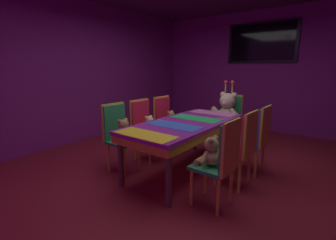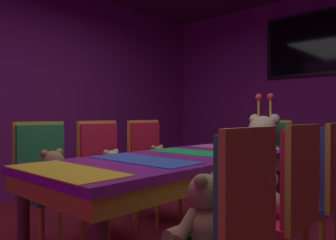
{
  "view_description": "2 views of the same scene",
  "coord_description": "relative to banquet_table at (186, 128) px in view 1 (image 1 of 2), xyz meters",
  "views": [
    {
      "loc": [
        1.84,
        -2.8,
        1.5
      ],
      "look_at": [
        -0.15,
        -0.22,
        0.78
      ],
      "focal_mm": 25.81,
      "sensor_mm": 36.0,
      "label": 1
    },
    {
      "loc": [
        1.57,
        -1.76,
        1.03
      ],
      "look_at": [
        0.0,
        -0.05,
        1.0
      ],
      "focal_mm": 35.36,
      "sensor_mm": 36.0,
      "label": 2
    }
  ],
  "objects": [
    {
      "name": "ground_plane",
      "position": [
        0.0,
        0.0,
        -0.65
      ],
      "size": [
        7.9,
        7.9,
        0.0
      ],
      "primitive_type": "plane",
      "color": "maroon"
    },
    {
      "name": "wall_back",
      "position": [
        0.0,
        3.2,
        0.75
      ],
      "size": [
        5.2,
        0.12,
        2.8
      ],
      "primitive_type": "cube",
      "color": "#721E72",
      "rests_on": "ground_plane"
    },
    {
      "name": "wall_left",
      "position": [
        -2.6,
        0.0,
        0.75
      ],
      "size": [
        0.12,
        6.4,
        2.8
      ],
      "primitive_type": "cube",
      "color": "#721E72",
      "rests_on": "ground_plane"
    },
    {
      "name": "banquet_table",
      "position": [
        0.0,
        0.0,
        0.0
      ],
      "size": [
        0.9,
        2.02,
        0.75
      ],
      "color": "purple",
      "rests_on": "ground_plane"
    },
    {
      "name": "chair_left_0",
      "position": [
        -0.85,
        -0.54,
        -0.06
      ],
      "size": [
        0.42,
        0.41,
        0.98
      ],
      "color": "#268C4C",
      "rests_on": "ground_plane"
    },
    {
      "name": "teddy_left_0",
      "position": [
        -0.7,
        -0.54,
        -0.06
      ],
      "size": [
        0.26,
        0.34,
        0.32
      ],
      "color": "#9E7247",
      "rests_on": "chair_left_0"
    },
    {
      "name": "chair_left_1",
      "position": [
        -0.84,
        0.01,
        -0.06
      ],
      "size": [
        0.42,
        0.41,
        0.98
      ],
      "color": "red",
      "rests_on": "ground_plane"
    },
    {
      "name": "teddy_left_1",
      "position": [
        -0.7,
        0.01,
        -0.07
      ],
      "size": [
        0.23,
        0.3,
        0.28
      ],
      "color": "beige",
      "rests_on": "chair_left_1"
    },
    {
      "name": "chair_left_2",
      "position": [
        -0.83,
        0.57,
        -0.06
      ],
      "size": [
        0.42,
        0.41,
        0.98
      ],
      "color": "red",
      "rests_on": "ground_plane"
    },
    {
      "name": "teddy_left_2",
      "position": [
        -0.69,
        0.57,
        -0.07
      ],
      "size": [
        0.23,
        0.3,
        0.28
      ],
      "color": "#9E7247",
      "rests_on": "chair_left_2"
    },
    {
      "name": "chair_right_0",
      "position": [
        0.85,
        -0.57,
        -0.06
      ],
      "size": [
        0.42,
        0.41,
        0.98
      ],
      "rotation": [
        0.0,
        0.0,
        3.14
      ],
      "color": "#268C4C",
      "rests_on": "ground_plane"
    },
    {
      "name": "teddy_right_0",
      "position": [
        0.7,
        -0.57,
        -0.06
      ],
      "size": [
        0.26,
        0.34,
        0.32
      ],
      "rotation": [
        0.0,
        0.0,
        3.14
      ],
      "color": "#9E7247",
      "rests_on": "chair_right_0"
    },
    {
      "name": "chair_right_1",
      "position": [
        0.84,
        0.01,
        -0.06
      ],
      "size": [
        0.42,
        0.41,
        0.98
      ],
      "rotation": [
        0.0,
        0.0,
        3.14
      ],
      "color": "red",
      "rests_on": "ground_plane"
    },
    {
      "name": "teddy_right_1",
      "position": [
        0.7,
        0.01,
        -0.07
      ],
      "size": [
        0.24,
        0.3,
        0.29
      ],
      "rotation": [
        0.0,
        0.0,
        3.14
      ],
      "color": "beige",
      "rests_on": "chair_right_1"
    },
    {
      "name": "chair_right_2",
      "position": [
        0.86,
        0.54,
        -0.06
      ],
      "size": [
        0.42,
        0.41,
        0.98
      ],
      "rotation": [
        0.0,
        0.0,
        3.14
      ],
      "color": "#2D47B2",
      "rests_on": "ground_plane"
    },
    {
      "name": "teddy_right_2",
      "position": [
        0.72,
        0.54,
        -0.08
      ],
      "size": [
        0.22,
        0.29,
        0.27
      ],
      "rotation": [
        0.0,
        0.0,
        3.14
      ],
      "color": "tan",
      "rests_on": "chair_right_2"
    },
    {
      "name": "throne_chair",
      "position": [
        0.0,
        1.54,
        -0.06
      ],
      "size": [
        0.41,
        0.42,
        0.98
      ],
      "rotation": [
        0.0,
        0.0,
        -1.57
      ],
      "color": "#268C4C",
      "rests_on": "ground_plane"
    },
    {
      "name": "king_teddy_bear",
      "position": [
        0.0,
        1.38,
        0.06
      ],
      "size": [
        0.62,
        0.48,
        0.8
      ],
      "rotation": [
        0.0,
        0.0,
        -1.57
      ],
      "color": "beige",
      "rests_on": "throne_chair"
    },
    {
      "name": "wall_tv",
      "position": [
        0.0,
        3.11,
        1.4
      ],
      "size": [
        1.56,
        0.06,
        0.91
      ],
      "color": "black"
    }
  ]
}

